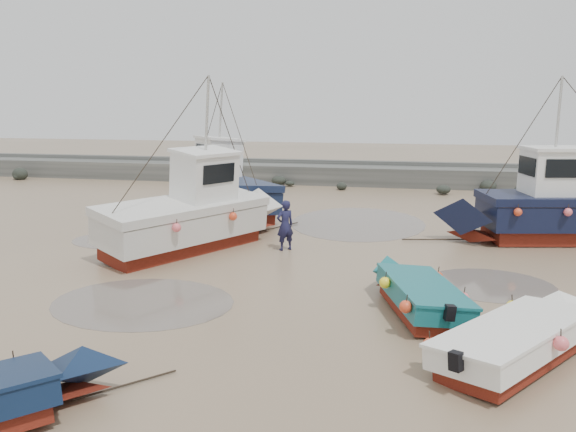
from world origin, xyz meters
name	(u,v)px	position (x,y,z in m)	size (l,w,h in m)	color
ground	(298,297)	(0.00, 0.00, 0.00)	(120.00, 120.00, 0.00)	#90785E
seawall	(361,175)	(0.05, 21.99, 0.63)	(60.00, 4.92, 1.50)	#61615C
puddle_a	(143,302)	(-4.04, -1.25, 0.00)	(4.97, 4.97, 0.01)	#635951
puddle_b	(491,285)	(5.40, 2.20, 0.00)	(3.71, 3.71, 0.01)	#635951
puddle_c	(117,240)	(-8.16, 4.98, 0.00)	(3.52, 3.52, 0.01)	#635951
puddle_d	(358,223)	(0.82, 10.13, 0.00)	(5.96, 5.96, 0.01)	#635951
dinghy_2	(416,289)	(3.16, -0.31, 0.55)	(2.68, 5.54, 1.43)	maroon
dinghy_3	(526,334)	(5.37, -2.76, 0.54)	(4.64, 5.66, 1.43)	maroon
cabin_boat_0	(217,186)	(-6.03, 11.01, 1.34)	(7.75, 8.28, 6.22)	maroon
cabin_boat_1	(196,212)	(-4.67, 4.52, 1.36)	(5.79, 8.69, 6.22)	maroon
cabin_boat_2	(558,207)	(8.63, 8.31, 1.34)	(10.12, 4.07, 6.22)	maroon
person	(285,250)	(-1.39, 4.87, 0.00)	(0.67, 0.44, 1.85)	#19193A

